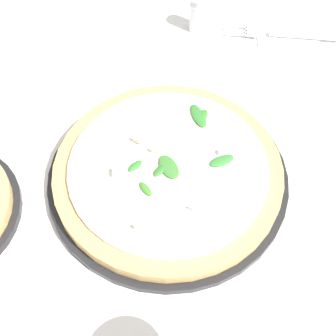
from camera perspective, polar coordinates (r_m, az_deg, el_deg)
The scene contains 5 objects.
ground_plane at distance 0.69m, azimuth -3.35°, elevation -0.15°, with size 6.00×6.00×0.00m, color silver.
pizza_arugula_main at distance 0.67m, azimuth 0.01°, elevation -0.63°, with size 0.35×0.35×0.05m.
napkin at distance 0.92m, azimuth 14.37°, elevation 15.24°, with size 0.12×0.09×0.01m.
fork at distance 0.92m, azimuth 13.93°, elevation 15.54°, with size 0.21×0.08×0.00m.
shaker_pepper at distance 0.90m, azimuth 3.68°, elevation 18.20°, with size 0.03×0.03×0.07m.
Camera 1 is at (0.03, 0.40, 0.57)m, focal length 50.00 mm.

